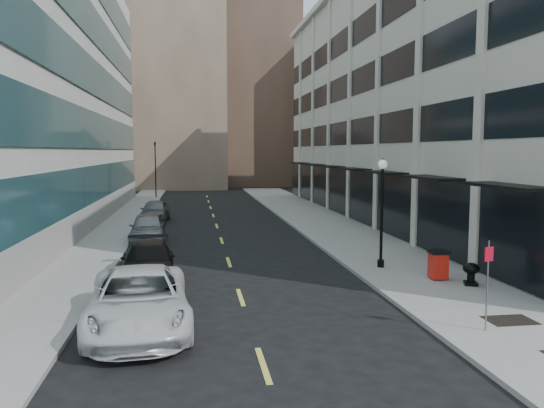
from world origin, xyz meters
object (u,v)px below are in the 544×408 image
object	(u,v)px
traffic_signal	(155,145)
sign_post	(488,273)
car_grey_sedan	(155,211)
lamppost	(382,203)
car_silver_sedan	(148,228)
car_black_pickup	(148,262)
trash_bin	(438,264)
car_white_van	(139,300)
urn_planter	(471,272)

from	to	relation	value
traffic_signal	sign_post	distance (m)	46.64
car_grey_sedan	lamppost	bearing A→B (deg)	-55.09
car_silver_sedan	car_grey_sedan	world-z (taller)	car_silver_sedan
car_black_pickup	trash_bin	world-z (taller)	car_black_pickup
car_black_pickup	sign_post	xyz separation A→B (m)	(9.81, -8.01, 1.03)
traffic_signal	car_grey_sedan	size ratio (longest dim) A/B	1.49
car_black_pickup	lamppost	xyz separation A→B (m)	(9.77, 0.21, 2.18)
trash_bin	lamppost	bearing A→B (deg)	125.84
car_white_van	urn_planter	size ratio (longest dim) A/B	7.24
car_white_van	urn_planter	world-z (taller)	car_white_van
car_black_pickup	sign_post	size ratio (longest dim) A/B	2.02
traffic_signal	lamppost	bearing A→B (deg)	-72.09
car_black_pickup	lamppost	world-z (taller)	lamppost
car_silver_sedan	lamppost	bearing A→B (deg)	-41.88
car_black_pickup	lamppost	bearing A→B (deg)	-2.96
car_white_van	car_black_pickup	xyz separation A→B (m)	(-0.21, 5.97, -0.11)
car_black_pickup	trash_bin	bearing A→B (deg)	-15.25
car_white_van	urn_planter	bearing A→B (deg)	8.91
trash_bin	urn_planter	world-z (taller)	trash_bin
car_white_van	car_grey_sedan	size ratio (longest dim) A/B	1.31
car_white_van	lamppost	size ratio (longest dim) A/B	1.30
car_grey_sedan	urn_planter	size ratio (longest dim) A/B	5.55
car_silver_sedan	lamppost	xyz separation A→B (m)	(10.50, -8.73, 2.11)
traffic_signal	lamppost	world-z (taller)	traffic_signal
car_grey_sedan	car_silver_sedan	bearing A→B (deg)	-85.15
car_grey_sedan	trash_bin	xyz separation A→B (m)	(12.13, -20.00, -0.04)
car_silver_sedan	car_white_van	bearing A→B (deg)	-88.53
car_silver_sedan	sign_post	size ratio (longest dim) A/B	1.89
urn_planter	car_black_pickup	bearing A→B (deg)	164.85
lamppost	urn_planter	size ratio (longest dim) A/B	5.59
car_black_pickup	urn_planter	xyz separation A→B (m)	(12.01, -3.25, -0.08)
trash_bin	sign_post	world-z (taller)	sign_post
car_grey_sedan	traffic_signal	bearing A→B (deg)	97.19
car_silver_sedan	urn_planter	world-z (taller)	car_silver_sedan
car_white_van	lamppost	bearing A→B (deg)	28.83
car_black_pickup	sign_post	distance (m)	12.71
trash_bin	lamppost	xyz separation A→B (m)	(-1.45, 2.40, 2.16)
car_grey_sedan	car_black_pickup	bearing A→B (deg)	-83.42
car_white_van	lamppost	world-z (taller)	lamppost
car_black_pickup	urn_planter	distance (m)	12.44
car_silver_sedan	trash_bin	world-z (taller)	car_silver_sedan
car_grey_sedan	sign_post	xyz separation A→B (m)	(10.72, -25.82, 0.97)
car_silver_sedan	traffic_signal	bearing A→B (deg)	90.68
traffic_signal	car_grey_sedan	distance (m)	19.76
traffic_signal	trash_bin	distance (m)	41.60
traffic_signal	lamppost	distance (m)	38.67
lamppost	urn_planter	bearing A→B (deg)	-57.16
traffic_signal	car_grey_sedan	xyz separation A→B (m)	(1.18, -19.10, -4.92)
car_white_van	car_grey_sedan	distance (m)	23.81
sign_post	traffic_signal	bearing A→B (deg)	90.99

